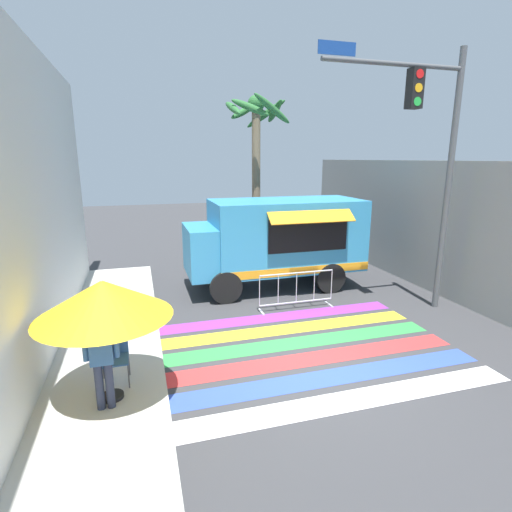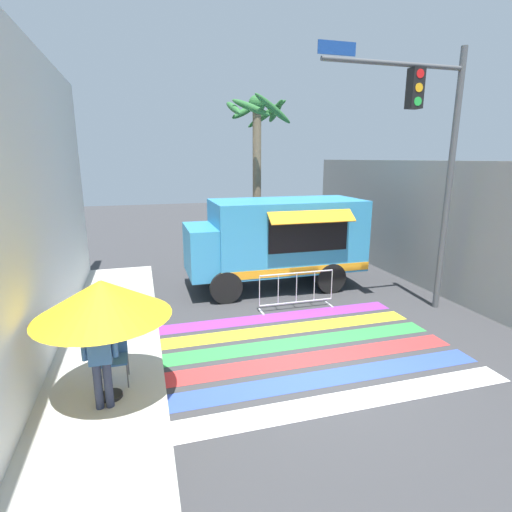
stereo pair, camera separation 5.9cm
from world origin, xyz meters
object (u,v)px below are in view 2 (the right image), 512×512
at_px(folding_chair, 113,353).
at_px(palm_tree, 257,143).
at_px(traffic_signal_pole, 431,141).
at_px(food_truck, 274,238).
at_px(barricade_front, 296,291).
at_px(vendor_person, 100,353).
at_px(patio_umbrella, 102,299).

distance_m(folding_chair, palm_tree, 9.72).
height_order(traffic_signal_pole, palm_tree, traffic_signal_pole).
height_order(food_truck, barricade_front, food_truck).
height_order(food_truck, palm_tree, palm_tree).
bearing_deg(folding_chair, vendor_person, -101.40).
bearing_deg(patio_umbrella, traffic_signal_pole, 16.87).
xyz_separation_m(food_truck, barricade_front, (-0.00, -1.96, -1.08)).
height_order(barricade_front, palm_tree, palm_tree).
distance_m(patio_umbrella, folding_chair, 1.32).
height_order(patio_umbrella, vendor_person, patio_umbrella).
bearing_deg(food_truck, patio_umbrella, -131.19).
xyz_separation_m(traffic_signal_pole, patio_umbrella, (-7.63, -2.32, -2.52)).
relative_size(folding_chair, palm_tree, 0.14).
xyz_separation_m(traffic_signal_pole, folding_chair, (-7.59, -1.78, -3.72)).
distance_m(traffic_signal_pole, barricade_front, 5.04).
bearing_deg(food_truck, vendor_person, -130.31).
bearing_deg(traffic_signal_pole, patio_umbrella, -163.13).
bearing_deg(patio_umbrella, palm_tree, 58.89).
distance_m(vendor_person, palm_tree, 10.26).
height_order(folding_chair, vendor_person, vendor_person).
relative_size(traffic_signal_pole, folding_chair, 7.57).
bearing_deg(barricade_front, palm_tree, 86.52).
xyz_separation_m(patio_umbrella, barricade_front, (4.57, 3.26, -1.37)).
relative_size(vendor_person, palm_tree, 0.27).
xyz_separation_m(food_truck, folding_chair, (-4.53, -4.69, -0.91)).
distance_m(folding_chair, vendor_person, 0.90).
bearing_deg(vendor_person, barricade_front, 34.22).
bearing_deg(traffic_signal_pole, vendor_person, -161.57).
distance_m(vendor_person, barricade_front, 5.86).
bearing_deg(palm_tree, patio_umbrella, -121.11).
height_order(traffic_signal_pole, patio_umbrella, traffic_signal_pole).
relative_size(food_truck, palm_tree, 0.88).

